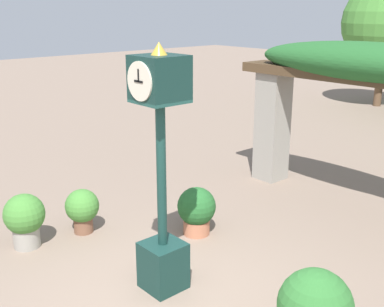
% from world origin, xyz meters
% --- Properties ---
extents(ground_plane, '(60.00, 60.00, 0.00)m').
position_xyz_m(ground_plane, '(0.00, 0.00, 0.00)').
color(ground_plane, '#7F6B5B').
extents(pedestal_clock, '(0.55, 0.59, 3.15)m').
position_xyz_m(pedestal_clock, '(-0.28, 0.17, 1.60)').
color(pedestal_clock, '#14332D').
rests_on(pedestal_clock, ground).
extents(pergola, '(5.29, 1.15, 2.97)m').
position_xyz_m(pergola, '(0.00, 4.50, 2.24)').
color(pergola, gray).
rests_on(pergola, ground).
extents(potted_plant_near_left, '(0.55, 0.55, 0.73)m').
position_xyz_m(potted_plant_near_left, '(-2.41, 0.19, 0.42)').
color(potted_plant_near_left, brown).
rests_on(potted_plant_near_left, ground).
extents(potted_plant_far_left, '(0.62, 0.62, 0.79)m').
position_xyz_m(potted_plant_far_left, '(-1.15, 1.54, 0.42)').
color(potted_plant_far_left, '#B26B4C').
rests_on(potted_plant_far_left, ground).
extents(potted_plant_far_right, '(0.62, 0.62, 0.85)m').
position_xyz_m(potted_plant_far_right, '(-2.54, -0.71, 0.47)').
color(potted_plant_far_right, gray).
rests_on(potted_plant_far_right, ground).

